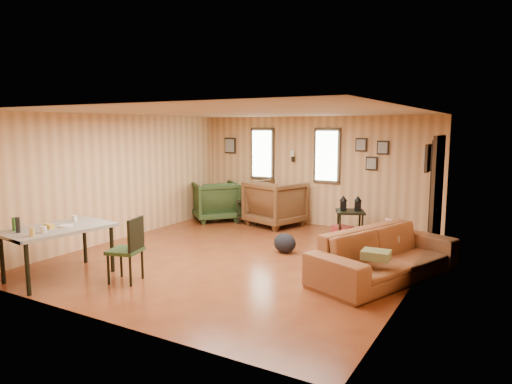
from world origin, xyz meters
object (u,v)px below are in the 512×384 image
end_table (249,207)px  side_table (350,209)px  recliner_green (215,199)px  sofa (386,247)px  recliner_brown (276,201)px  dining_table (57,232)px

end_table → side_table: (2.45, -0.27, 0.22)m
recliner_green → end_table: recliner_green is taller
sofa → end_table: sofa is taller
recliner_green → end_table: 0.87m
side_table → end_table: bearing=173.8°
end_table → sofa: bearing=-32.6°
side_table → recliner_green: bearing=177.4°
recliner_brown → recliner_green: (-1.50, -0.19, -0.05)m
sofa → recliner_green: (-4.52, 2.23, 0.03)m
recliner_brown → dining_table: 4.84m
recliner_brown → end_table: 0.68m
recliner_brown → recliner_green: bearing=24.3°
sofa → recliner_brown: (-3.02, 2.42, 0.08)m
recliner_brown → sofa: bearing=158.5°
dining_table → recliner_green: bearing=103.4°
recliner_green → dining_table: 4.55m
recliner_green → dining_table: recliner_green is taller
recliner_green → dining_table: size_ratio=0.64×
sofa → end_table: bearing=79.0°
dining_table → sofa: bearing=37.5°
end_table → side_table: side_table is taller
sofa → end_table: size_ratio=3.74×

